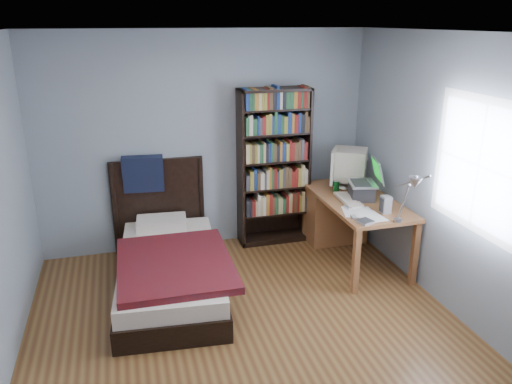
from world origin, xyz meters
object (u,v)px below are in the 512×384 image
speaker (386,205)px  bed (169,263)px  desk (340,212)px  crt_monitor (348,165)px  laptop (363,188)px  desk_lamp (413,187)px  keyboard (348,200)px  bookshelf (274,167)px  soda_can (336,186)px

speaker → bed: size_ratio=0.08×
speaker → bed: 2.27m
desk → crt_monitor: size_ratio=2.67×
crt_monitor → laptop: crt_monitor is taller
crt_monitor → desk_lamp: 1.52m
laptop → bed: size_ratio=0.21×
desk → crt_monitor: (0.07, 0.01, 0.57)m
desk_lamp → keyboard: desk_lamp is taller
laptop → bookshelf: bookshelf is taller
keyboard → bed: (-1.96, -0.02, -0.49)m
laptop → bookshelf: bearing=136.2°
crt_monitor → bookshelf: 0.86m
crt_monitor → speaker: crt_monitor is taller
desk → bed: bed is taller
soda_can → desk: bearing=46.1°
desk_lamp → speaker: (0.12, 0.61, -0.40)m
desk → soda_can: (-0.13, -0.14, 0.38)m
laptop → keyboard: laptop is taller
desk_lamp → bookshelf: 1.96m
keyboard → soda_can: soda_can is taller
desk → keyboard: 0.58m
desk → speaker: bearing=-84.6°
laptop → bed: 2.22m
desk_lamp → bed: size_ratio=0.29×
desk → laptop: laptop is taller
crt_monitor → keyboard: (-0.20, -0.46, -0.24)m
crt_monitor → desk: bearing=-170.1°
crt_monitor → soda_can: bearing=-143.8°
bed → soda_can: bearing=9.7°
desk_lamp → bookshelf: bearing=110.7°
keyboard → bookshelf: bearing=131.1°
desk → crt_monitor: bearing=9.9°
desk_lamp → speaker: size_ratio=3.38×
laptop → desk: bearing=98.0°
desk_lamp → keyboard: (-0.09, 1.04, -0.47)m
desk → laptop: 0.61m
desk_lamp → bed: bearing=153.6°
keyboard → bookshelf: (-0.60, 0.78, 0.19)m
desk → bookshelf: 0.95m
desk → bookshelf: bearing=155.5°
keyboard → bookshelf: 1.00m
laptop → desk_lamp: size_ratio=0.74×
keyboard → speaker: (0.21, -0.42, 0.07)m
desk → desk_lamp: (-0.04, -1.49, 0.80)m
keyboard → speaker: speaker is taller
desk → keyboard: bearing=-105.7°
bed → speaker: bearing=-10.5°
desk_lamp → speaker: 0.74m
desk → bed: (-2.08, -0.47, -0.16)m
soda_can → laptop: bearing=-56.3°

